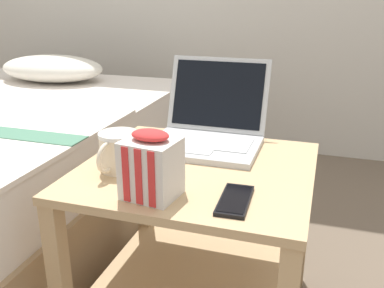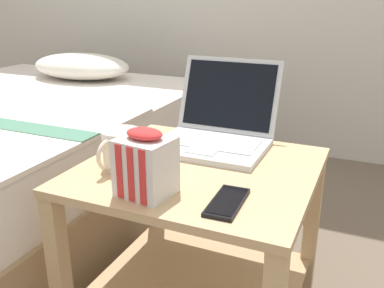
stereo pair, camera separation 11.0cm
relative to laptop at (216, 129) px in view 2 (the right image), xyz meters
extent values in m
ellipsoid|color=silver|center=(-1.09, 0.76, 0.01)|extent=(0.58, 0.36, 0.14)
cube|color=tan|center=(0.02, -0.19, -0.06)|extent=(0.62, 0.59, 0.02)
cube|color=tan|center=(0.02, -0.19, -0.43)|extent=(0.58, 0.55, 0.02)
cube|color=tan|center=(-0.26, -0.46, -0.32)|extent=(0.04, 0.04, 0.49)
cube|color=tan|center=(-0.26, 0.08, -0.32)|extent=(0.04, 0.04, 0.49)
cube|color=tan|center=(0.31, 0.08, -0.32)|extent=(0.04, 0.04, 0.49)
cube|color=#B7BABC|center=(0.00, -0.06, -0.04)|extent=(0.33, 0.25, 0.02)
cube|color=silver|center=(0.00, -0.04, -0.03)|extent=(0.28, 0.14, 0.00)
cube|color=silver|center=(0.00, -0.12, -0.03)|extent=(0.09, 0.05, 0.00)
cube|color=#B7BABC|center=(0.00, 0.11, 0.08)|extent=(0.33, 0.09, 0.23)
cube|color=black|center=(0.00, 0.11, 0.08)|extent=(0.30, 0.08, 0.20)
cube|color=black|center=(0.01, 0.12, 0.09)|extent=(0.04, 0.02, 0.04)
cube|color=red|center=(-0.01, 0.11, 0.05)|extent=(0.05, 0.01, 0.03)
cube|color=orange|center=(0.09, 0.14, 0.14)|extent=(0.04, 0.01, 0.03)
cube|color=orange|center=(-0.01, 0.13, 0.12)|extent=(0.03, 0.02, 0.04)
cylinder|color=beige|center=(-0.17, -0.28, 0.00)|extent=(0.10, 0.10, 0.10)
cylinder|color=silver|center=(-0.17, -0.28, 0.05)|extent=(0.11, 0.11, 0.01)
cylinder|color=black|center=(-0.17, -0.28, 0.04)|extent=(0.09, 0.09, 0.01)
torus|color=beige|center=(-0.17, -0.33, 0.00)|extent=(0.02, 0.08, 0.08)
cube|color=silver|center=(-0.03, -0.39, 0.02)|extent=(0.13, 0.12, 0.14)
cube|color=red|center=(-0.07, -0.44, 0.02)|extent=(0.02, 0.00, 0.13)
cube|color=red|center=(-0.03, -0.45, 0.02)|extent=(0.02, 0.00, 0.13)
cube|color=red|center=(0.00, -0.45, 0.02)|extent=(0.02, 0.00, 0.13)
ellipsoid|color=red|center=(-0.03, -0.39, 0.10)|extent=(0.10, 0.08, 0.02)
cube|color=black|center=(0.17, -0.37, -0.05)|extent=(0.07, 0.16, 0.01)
cube|color=black|center=(0.17, -0.37, -0.04)|extent=(0.06, 0.14, 0.00)
camera|label=1|loc=(0.34, -1.23, 0.40)|focal=40.00mm
camera|label=2|loc=(0.44, -1.19, 0.40)|focal=40.00mm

